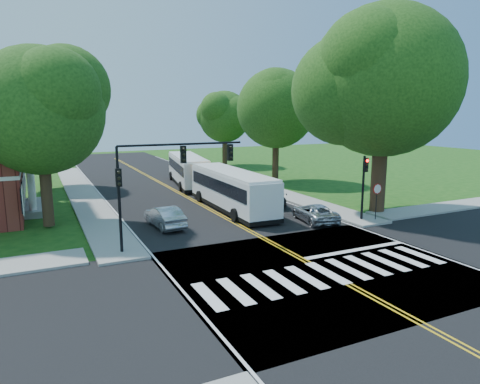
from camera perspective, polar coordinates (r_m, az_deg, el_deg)
ground at (r=21.26m, az=10.75°, el=-10.13°), size 140.00×140.00×0.00m
road at (r=36.72m, az=-6.11°, el=-1.21°), size 14.00×96.00×0.01m
cross_road at (r=21.26m, az=10.75°, el=-10.12°), size 60.00×12.00×0.01m
center_line at (r=40.45m, az=-8.02°, el=-0.16°), size 0.36×70.00×0.01m
edge_line_w at (r=38.97m, az=-17.58°, el=-0.95°), size 0.12×70.00×0.01m
edge_line_e at (r=42.96m, az=0.64°, el=0.57°), size 0.12×70.00×0.01m
crosswalk at (r=20.89m, az=11.57°, el=-10.50°), size 12.60×3.00×0.01m
stop_bar at (r=24.53m, az=15.16°, el=-7.46°), size 6.60×0.40×0.01m
sidewalk_nw at (r=41.73m, az=-20.22°, el=-0.29°), size 2.60×40.00×0.15m
sidewalk_ne at (r=46.25m, az=0.66°, el=1.36°), size 2.60×40.00×0.15m
sidewalk_xe at (r=39.92m, az=28.39°, el=-1.39°), size 20.00×2.60×0.15m
tree_ne_big at (r=33.24m, az=18.68°, el=13.76°), size 10.80×10.80×14.91m
tree_west_near at (r=29.91m, az=-25.16°, el=9.72°), size 8.00×8.00×11.40m
tree_west_far at (r=45.92m, az=-24.80°, el=9.02°), size 7.60×7.60×10.67m
tree_east_mid at (r=46.31m, az=4.86°, el=11.01°), size 8.40×8.40×11.93m
tree_east_far at (r=61.04m, az=-2.09°, el=9.97°), size 7.20×7.20×10.34m
signal_nw at (r=23.36m, az=-10.27°, el=2.84°), size 7.15×0.46×5.66m
signal_ne at (r=30.45m, az=16.21°, el=1.66°), size 0.30×0.46×4.40m
stop_sign at (r=30.80m, az=17.80°, el=-0.09°), size 0.76×0.08×2.53m
bus_lead at (r=32.99m, az=-1.16°, el=0.37°), size 3.06×11.85×3.05m
bus_follow at (r=44.91m, az=-6.98°, el=2.99°), size 4.45×11.98×3.03m
hatchback at (r=28.54m, az=-10.00°, el=-3.27°), size 1.82×4.34×1.39m
suv at (r=30.06m, az=9.92°, el=-2.73°), size 2.78×4.70×1.23m
dark_sedan at (r=35.09m, az=4.02°, el=-0.57°), size 3.24×5.10×1.38m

